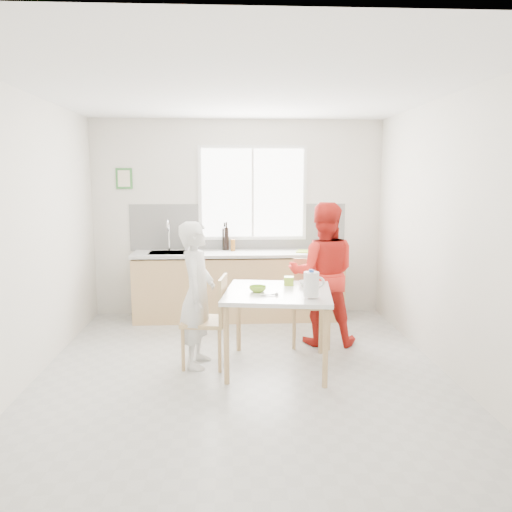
{
  "coord_description": "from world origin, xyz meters",
  "views": [
    {
      "loc": [
        -0.12,
        -4.71,
        1.91
      ],
      "look_at": [
        0.14,
        0.2,
        1.14
      ],
      "focal_mm": 35.0,
      "sensor_mm": 36.0,
      "label": 1
    }
  ],
  "objects": [
    {
      "name": "chair_left",
      "position": [
        -0.32,
        0.22,
        0.51
      ],
      "size": [
        0.49,
        0.49,
        0.93
      ],
      "rotation": [
        0.0,
        0.0,
        -1.71
      ],
      "color": "tan",
      "rests_on": "ground"
    },
    {
      "name": "dining_table",
      "position": [
        0.36,
        0.12,
        0.71
      ],
      "size": [
        1.17,
        1.17,
        0.8
      ],
      "rotation": [
        0.0,
        0.0,
        -0.14
      ],
      "color": "white",
      "rests_on": "ground"
    },
    {
      "name": "person_white",
      "position": [
        -0.45,
        0.24,
        0.74
      ],
      "size": [
        0.43,
        0.59,
        1.48
      ],
      "primitive_type": "imported",
      "rotation": [
        0.0,
        0.0,
        1.43
      ],
      "color": "white",
      "rests_on": "ground"
    },
    {
      "name": "jar_amber",
      "position": [
        -0.08,
        2.04,
        1.0
      ],
      "size": [
        0.06,
        0.06,
        0.16
      ],
      "primitive_type": "cylinder",
      "color": "brown",
      "rests_on": "kitchen_counter"
    },
    {
      "name": "chair_far",
      "position": [
        0.82,
        0.89,
        0.54
      ],
      "size": [
        0.51,
        0.51,
        0.97
      ],
      "rotation": [
        0.0,
        0.0,
        -0.14
      ],
      "color": "tan",
      "rests_on": "ground"
    },
    {
      "name": "window",
      "position": [
        0.2,
        2.23,
        1.7
      ],
      "size": [
        1.5,
        0.06,
        1.3
      ],
      "color": "white",
      "rests_on": "room_shell"
    },
    {
      "name": "cutting_board",
      "position": [
        0.96,
        1.89,
        0.93
      ],
      "size": [
        0.41,
        0.35,
        0.01
      ],
      "primitive_type": "cube",
      "rotation": [
        0.0,
        0.0,
        -0.32
      ],
      "color": "#9FC52D",
      "rests_on": "kitchen_counter"
    },
    {
      "name": "bowl_green",
      "position": [
        0.15,
        0.1,
        0.82
      ],
      "size": [
        0.19,
        0.19,
        0.05
      ],
      "primitive_type": "imported",
      "rotation": [
        0.0,
        0.0,
        -0.14
      ],
      "color": "#89C02C",
      "rests_on": "dining_table"
    },
    {
      "name": "wine_bottle_b",
      "position": [
        -0.19,
        2.15,
        1.07
      ],
      "size": [
        0.07,
        0.07,
        0.3
      ],
      "primitive_type": "cylinder",
      "color": "black",
      "rests_on": "kitchen_counter"
    },
    {
      "name": "backsplash",
      "position": [
        0.0,
        2.24,
        1.23
      ],
      "size": [
        3.0,
        0.02,
        0.65
      ],
      "primitive_type": "cube",
      "color": "white",
      "rests_on": "room_shell"
    },
    {
      "name": "bowl_white",
      "position": [
        0.69,
        0.33,
        0.82
      ],
      "size": [
        0.22,
        0.22,
        0.05
      ],
      "primitive_type": "imported",
      "rotation": [
        0.0,
        0.0,
        -0.14
      ],
      "color": "white",
      "rests_on": "dining_table"
    },
    {
      "name": "milk_jug",
      "position": [
        0.64,
        -0.2,
        0.93
      ],
      "size": [
        0.2,
        0.14,
        0.25
      ],
      "rotation": [
        0.0,
        0.0,
        -0.14
      ],
      "color": "white",
      "rests_on": "dining_table"
    },
    {
      "name": "green_box",
      "position": [
        0.5,
        0.39,
        0.84
      ],
      "size": [
        0.11,
        0.11,
        0.09
      ],
      "primitive_type": "cube",
      "rotation": [
        0.0,
        0.0,
        -0.14
      ],
      "color": "#9AC52D",
      "rests_on": "dining_table"
    },
    {
      "name": "person_red",
      "position": [
        0.94,
        0.86,
        0.82
      ],
      "size": [
        0.88,
        0.73,
        1.64
      ],
      "primitive_type": "imported",
      "rotation": [
        0.0,
        0.0,
        3.0
      ],
      "color": "red",
      "rests_on": "ground"
    },
    {
      "name": "soap_bottle",
      "position": [
        -0.7,
        2.1,
        1.01
      ],
      "size": [
        0.1,
        0.1,
        0.18
      ],
      "primitive_type": "imported",
      "rotation": [
        0.0,
        0.0,
        0.29
      ],
      "color": "#999999",
      "rests_on": "kitchen_counter"
    },
    {
      "name": "spoon",
      "position": [
        0.25,
        -0.08,
        0.81
      ],
      "size": [
        0.16,
        0.04,
        0.01
      ],
      "primitive_type": "cylinder",
      "rotation": [
        0.0,
        1.57,
        0.21
      ],
      "color": "#A5A5AA",
      "rests_on": "dining_table"
    },
    {
      "name": "ground",
      "position": [
        0.0,
        0.0,
        0.0
      ],
      "size": [
        4.5,
        4.5,
        0.0
      ],
      "primitive_type": "plane",
      "color": "#B7B7B2",
      "rests_on": "ground"
    },
    {
      "name": "wine_bottle_a",
      "position": [
        -0.17,
        2.12,
        1.08
      ],
      "size": [
        0.07,
        0.07,
        0.32
      ],
      "primitive_type": "cylinder",
      "color": "black",
      "rests_on": "kitchen_counter"
    },
    {
      "name": "kitchen_counter",
      "position": [
        -0.0,
        1.95,
        0.42
      ],
      "size": [
        2.84,
        0.64,
        1.37
      ],
      "color": "tan",
      "rests_on": "ground"
    },
    {
      "name": "picture_frame",
      "position": [
        -1.55,
        2.23,
        1.9
      ],
      "size": [
        0.22,
        0.03,
        0.28
      ],
      "color": "#387B38",
      "rests_on": "room_shell"
    },
    {
      "name": "room_shell",
      "position": [
        0.0,
        0.0,
        1.64
      ],
      "size": [
        4.5,
        4.5,
        4.5
      ],
      "color": "silver",
      "rests_on": "ground"
    }
  ]
}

